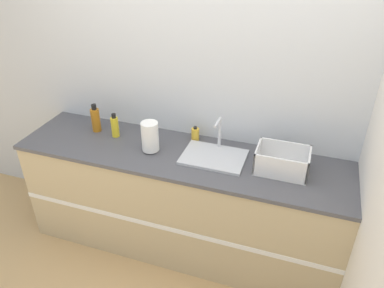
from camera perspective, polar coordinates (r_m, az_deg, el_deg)
The scene contains 10 objects.
ground_plane at distance 3.17m, azimuth -3.53°, elevation -18.53°, with size 12.00×12.00×0.00m, color tan.
wall_back at distance 2.89m, azimuth 0.53°, elevation 8.42°, with size 4.89×0.06×2.60m.
wall_right at distance 2.49m, azimuth 26.76°, elevation 0.94°, with size 0.06×2.62×2.60m.
counter_cabinet at distance 3.05m, azimuth -1.60°, elevation -8.73°, with size 2.51×0.64×0.92m.
sink at distance 2.73m, azimuth 3.38°, elevation -1.72°, with size 0.46×0.33×0.27m.
paper_towel_roll at distance 2.77m, azimuth -6.41°, elevation 1.10°, with size 0.13×0.13×0.24m.
dish_rack at distance 2.64m, azimuth 13.52°, elevation -2.81°, with size 0.36×0.25×0.17m.
bottle_amber at distance 3.13m, azimuth -14.47°, elevation 3.67°, with size 0.07×0.07×0.24m.
bottle_yellow at distance 3.02m, azimuth -11.67°, elevation 2.65°, with size 0.06×0.06×0.20m.
soap_dispenser at distance 2.92m, azimuth 0.50°, elevation 1.52°, with size 0.06×0.06×0.12m.
Camera 1 is at (0.84, -1.87, 2.42)m, focal length 35.00 mm.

